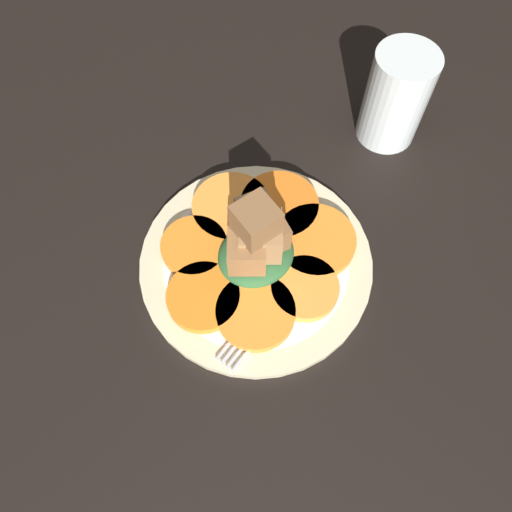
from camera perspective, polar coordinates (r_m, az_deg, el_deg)
table_slab at (r=56.44cm, az=0.00°, el=-1.42°), size 120.00×120.00×2.00cm
plate at (r=55.07cm, az=0.00°, el=-0.74°), size 25.56×25.56×1.05cm
carrot_slice_0 at (r=52.70cm, az=5.60°, el=-3.69°), size 7.18×7.18×1.29cm
carrot_slice_1 at (r=55.30cm, az=6.77°, el=1.74°), size 8.95×8.95×1.29cm
carrot_slice_2 at (r=57.29cm, az=2.68°, el=5.76°), size 8.93×8.93×1.29cm
carrot_slice_3 at (r=57.18cm, az=-2.83°, el=5.57°), size 8.97×8.97×1.29cm
carrot_slice_4 at (r=54.99cm, az=-7.07°, el=1.06°), size 7.29×7.29×1.29cm
carrot_slice_5 at (r=52.37cm, az=-6.04°, el=-4.67°), size 7.69×7.69×1.29cm
carrot_slice_6 at (r=51.47cm, az=-0.05°, el=-6.44°), size 8.22×8.22×1.29cm
center_pile at (r=50.96cm, az=0.06°, el=1.60°), size 8.42×7.58×10.24cm
fork at (r=52.51cm, az=2.42°, el=-4.96°), size 18.17×7.89×0.40cm
water_glass at (r=63.80cm, az=15.69°, el=17.04°), size 7.40×7.40×11.94cm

